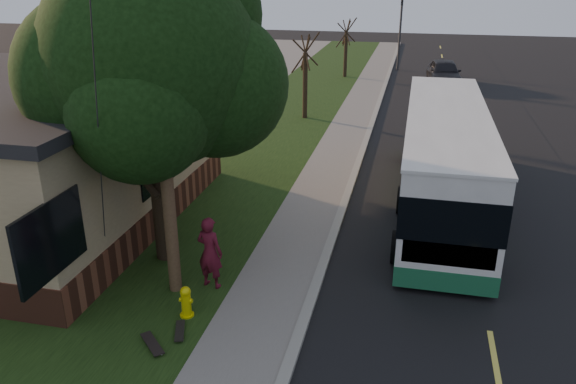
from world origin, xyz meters
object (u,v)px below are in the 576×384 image
object	(u,v)px
bare_tree_near	(305,77)
transit_bus	(444,157)
utility_pole	(160,104)
skateboarder	(210,252)
fire_hydrant	(186,302)
dumpster	(130,161)
distant_car	(444,73)
leafy_tree	(154,65)
skateboard_spare	(152,344)
skateboard_main	(180,331)
bare_tree_far	(346,49)
traffic_signal	(400,27)

from	to	relation	value
bare_tree_near	transit_bus	world-z (taller)	bare_tree_near
utility_pole	skateboarder	xyz separation A→B (m)	(0.81, 0.34, -3.64)
fire_hydrant	bare_tree_near	world-z (taller)	bare_tree_near
dumpster	transit_bus	bearing A→B (deg)	0.48
utility_pole	distant_car	xyz separation A→B (m)	(7.03, 27.72, -3.80)
fire_hydrant	bare_tree_near	size ratio (longest dim) A/B	0.17
leafy_tree	skateboard_spare	distance (m)	6.47
leafy_tree	distant_car	bearing A→B (deg)	73.14
leafy_tree	skateboard_main	bearing A→B (deg)	-63.13
bare_tree_far	skateboarder	world-z (taller)	bare_tree_far
leafy_tree	transit_bus	xyz separation A→B (m)	(7.23, 5.28, -3.48)
distant_car	utility_pole	bearing A→B (deg)	-109.55
bare_tree_far	transit_bus	bearing A→B (deg)	-74.66
traffic_signal	utility_pole	bearing A→B (deg)	-96.58
traffic_signal	dumpster	world-z (taller)	traffic_signal
fire_hydrant	distant_car	bearing A→B (deg)	77.57
bare_tree_near	traffic_signal	world-z (taller)	traffic_signal
skateboarder	skateboard_spare	world-z (taller)	skateboarder
utility_pole	transit_bus	size ratio (longest dim) A/B	0.78
bare_tree_near	bare_tree_far	bearing A→B (deg)	87.61
bare_tree_near	traffic_signal	distance (m)	16.52
skateboard_spare	distant_car	bearing A→B (deg)	77.56
leafy_tree	transit_bus	distance (m)	9.60
utility_pole	bare_tree_far	size ratio (longest dim) A/B	2.25
leafy_tree	distant_car	world-z (taller)	leafy_tree
leafy_tree	dumpster	distance (m)	7.84
transit_bus	skateboard_main	distance (m)	10.34
skateboard_main	skateboard_spare	xyz separation A→B (m)	(-0.37, -0.55, 0.01)
fire_hydrant	traffic_signal	distance (m)	34.25
traffic_signal	distant_car	xyz separation A→B (m)	(3.23, -5.28, -2.33)
fire_hydrant	bare_tree_far	world-z (taller)	bare_tree_far
distant_car	bare_tree_near	bearing A→B (deg)	-129.31
skateboard_main	skateboard_spare	world-z (taller)	skateboard_spare
traffic_signal	transit_bus	bearing A→B (deg)	-84.40
leafy_tree	distant_car	xyz separation A→B (m)	(7.90, 26.07, -4.33)
bare_tree_near	skateboarder	world-z (taller)	bare_tree_near
distant_car	leafy_tree	bearing A→B (deg)	-112.17
skateboard_spare	skateboarder	bearing A→B (deg)	81.59
dumpster	bare_tree_near	bearing A→B (deg)	66.05
bare_tree_near	distant_car	distance (m)	12.99
skateboard_spare	bare_tree_near	bearing A→B (deg)	91.87
transit_bus	skateboard_spare	size ratio (longest dim) A/B	15.00
utility_pole	transit_bus	distance (m)	9.86
bare_tree_far	leafy_tree	bearing A→B (deg)	-92.45
traffic_signal	skateboard_main	world-z (taller)	traffic_signal
dumpster	distant_car	world-z (taller)	distant_car
bare_tree_far	transit_bus	xyz separation A→B (m)	(6.05, -22.07, -0.32)
bare_tree_far	fire_hydrant	bearing A→B (deg)	-89.24
skateboard_spare	utility_pole	bearing A→B (deg)	101.17
skateboard_main	transit_bus	bearing A→B (deg)	57.08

